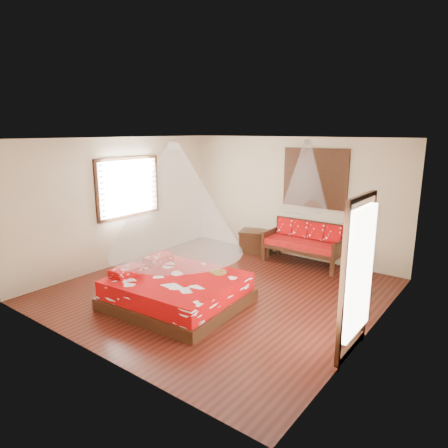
# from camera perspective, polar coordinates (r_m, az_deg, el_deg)

# --- Properties ---
(room) EXTENTS (5.54, 5.54, 2.84)m
(room) POSITION_cam_1_polar(r_m,az_deg,el_deg) (7.21, -0.63, 0.90)
(room) COLOR black
(room) RESTS_ON ground
(bed) EXTENTS (2.25, 2.06, 0.64)m
(bed) POSITION_cam_1_polar(r_m,az_deg,el_deg) (7.01, -6.79, -9.40)
(bed) COLOR black
(bed) RESTS_ON floor
(daybed) EXTENTS (1.75, 0.78, 0.94)m
(daybed) POSITION_cam_1_polar(r_m,az_deg,el_deg) (9.11, 11.52, -2.43)
(daybed) COLOR black
(daybed) RESTS_ON floor
(storage_chest) EXTENTS (0.94, 0.81, 0.54)m
(storage_chest) POSITION_cam_1_polar(r_m,az_deg,el_deg) (9.85, 4.67, -2.49)
(storage_chest) COLOR black
(storage_chest) RESTS_ON floor
(shutter_panel) EXTENTS (1.52, 0.06, 1.32)m
(shutter_panel) POSITION_cam_1_polar(r_m,az_deg,el_deg) (9.14, 12.85, 6.39)
(shutter_panel) COLOR black
(shutter_panel) RESTS_ON wall_back
(window_left) EXTENTS (0.10, 1.74, 1.34)m
(window_left) POSITION_cam_1_polar(r_m,az_deg,el_deg) (9.17, -13.43, 5.12)
(window_left) COLOR black
(window_left) RESTS_ON wall_left
(glazed_door) EXTENTS (0.08, 1.02, 2.16)m
(glazed_door) POSITION_cam_1_polar(r_m,az_deg,el_deg) (5.54, 18.29, -7.20)
(glazed_door) COLOR black
(glazed_door) RESTS_ON floor
(wine_tray) EXTENTS (0.30, 0.30, 0.24)m
(wine_tray) POSITION_cam_1_polar(r_m,az_deg,el_deg) (7.03, -0.85, -6.50)
(wine_tray) COLOR brown
(wine_tray) RESTS_ON bed
(mosquito_net_main) EXTENTS (2.24, 2.24, 1.80)m
(mosquito_net_main) POSITION_cam_1_polar(r_m,az_deg,el_deg) (6.56, -7.05, 3.56)
(mosquito_net_main) COLOR white
(mosquito_net_main) RESTS_ON ceiling
(mosquito_net_daybed) EXTENTS (0.99, 0.99, 1.50)m
(mosquito_net_daybed) POSITION_cam_1_polar(r_m,az_deg,el_deg) (8.71, 11.60, 6.79)
(mosquito_net_daybed) COLOR white
(mosquito_net_daybed) RESTS_ON ceiling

